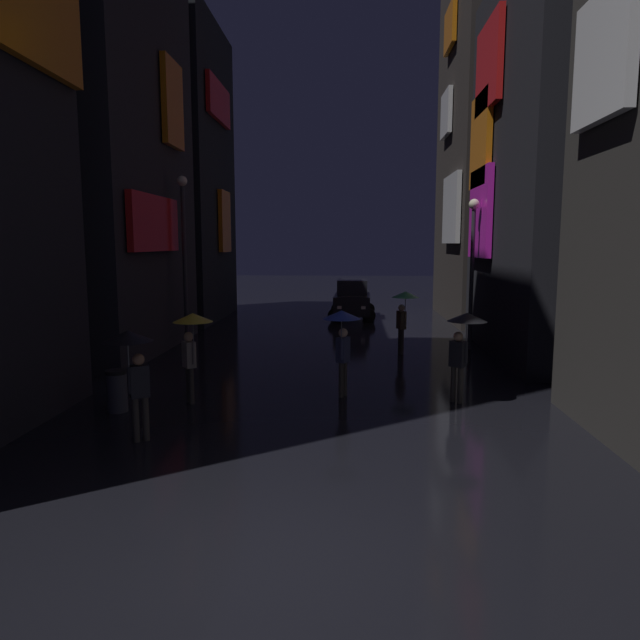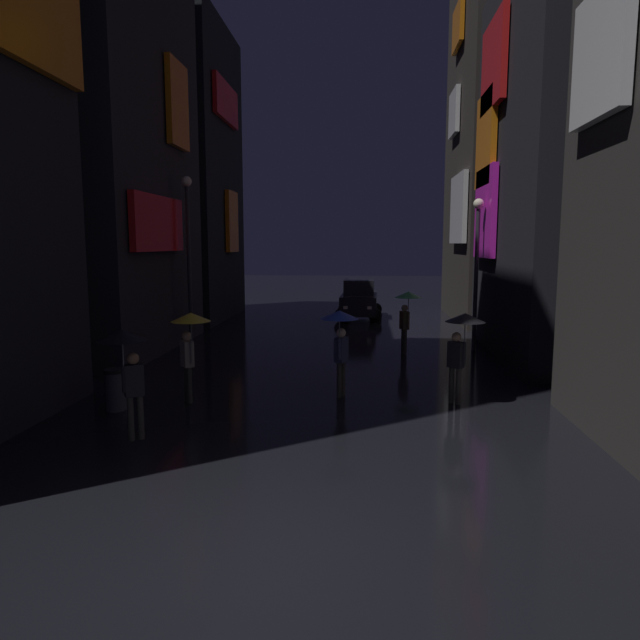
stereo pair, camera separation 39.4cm
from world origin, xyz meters
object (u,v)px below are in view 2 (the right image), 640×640
pedestrian_midstreet_centre_green (407,305)px  trash_bin (115,389)px  pedestrian_foreground_left_yellow (190,332)px  pedestrian_near_crossing_black (462,333)px  streetlamp_right_far (477,256)px  pedestrian_foreground_right_black (126,354)px  streetlamp_left_far (188,243)px  pedestrian_midstreet_left_blue (340,329)px  car_distant (359,300)px

pedestrian_midstreet_centre_green → trash_bin: (-6.89, -6.89, -1.20)m
pedestrian_foreground_left_yellow → pedestrian_near_crossing_black: size_ratio=1.00×
pedestrian_foreground_left_yellow → trash_bin: 2.04m
pedestrian_near_crossing_black → streetlamp_right_far: 7.29m
pedestrian_foreground_right_black → trash_bin: (-1.13, 1.94, -1.20)m
pedestrian_foreground_left_yellow → streetlamp_left_far: (-2.21, 7.16, 2.04)m
streetlamp_left_far → streetlamp_right_far: bearing=0.9°
pedestrian_near_crossing_black → pedestrian_midstreet_centre_green: (-0.82, 5.82, 0.00)m
streetlamp_left_far → trash_bin: streetlamp_left_far is taller
pedestrian_midstreet_left_blue → trash_bin: pedestrian_midstreet_left_blue is taller
pedestrian_foreground_left_yellow → trash_bin: bearing=-156.0°
pedestrian_midstreet_centre_green → streetlamp_left_far: 7.92m
car_distant → streetlamp_left_far: (-5.93, -8.26, 2.78)m
pedestrian_near_crossing_black → streetlamp_left_far: bearing=141.2°
pedestrian_midstreet_left_blue → trash_bin: 5.26m
pedestrian_midstreet_left_blue → streetlamp_right_far: streetlamp_right_far is taller
pedestrian_foreground_left_yellow → pedestrian_midstreet_left_blue: bearing=12.1°
pedestrian_midstreet_centre_green → streetlamp_right_far: (2.41, 1.11, 1.60)m
pedestrian_near_crossing_black → streetlamp_right_far: size_ratio=0.41×
pedestrian_midstreet_left_blue → streetlamp_right_far: 8.08m
pedestrian_midstreet_left_blue → pedestrian_near_crossing_black: bearing=-6.8°
pedestrian_near_crossing_black → streetlamp_left_far: (-8.41, 6.77, 2.04)m
pedestrian_foreground_right_black → car_distant: size_ratio=0.51×
car_distant → trash_bin: (-5.23, -16.10, -0.46)m
pedestrian_midstreet_left_blue → streetlamp_left_far: (-5.62, 6.44, 2.04)m
car_distant → pedestrian_near_crossing_black: bearing=-80.6°
trash_bin → pedestrian_foreground_left_yellow: bearing=24.0°
car_distant → streetlamp_right_far: 9.36m
pedestrian_midstreet_left_blue → pedestrian_foreground_left_yellow: size_ratio=1.00×
pedestrian_midstreet_left_blue → streetlamp_right_far: bearing=56.4°
streetlamp_right_far → streetlamp_left_far: size_ratio=0.87×
pedestrian_foreground_left_yellow → trash_bin: (-1.51, -0.67, -1.20)m
streetlamp_right_far → streetlamp_left_far: (-10.00, -0.16, 0.44)m
pedestrian_foreground_right_black → trash_bin: size_ratio=2.28×
trash_bin → streetlamp_left_far: bearing=95.1°
car_distant → streetlamp_left_far: streetlamp_left_far is taller
pedestrian_midstreet_left_blue → pedestrian_midstreet_centre_green: size_ratio=1.00×
pedestrian_near_crossing_black → car_distant: size_ratio=0.51×
pedestrian_foreground_right_black → streetlamp_left_far: streetlamp_left_far is taller
pedestrian_foreground_right_black → streetlamp_right_far: streetlamp_right_far is taller
pedestrian_midstreet_centre_green → car_distant: size_ratio=0.51×
streetlamp_right_far → pedestrian_midstreet_centre_green: bearing=-155.3°
pedestrian_foreground_right_black → trash_bin: pedestrian_foreground_right_black is taller
pedestrian_foreground_left_yellow → streetlamp_left_far: bearing=107.2°
pedestrian_midstreet_centre_green → streetlamp_right_far: bearing=24.7°
pedestrian_foreground_right_black → streetlamp_left_far: 10.16m
pedestrian_near_crossing_black → streetlamp_left_far: streetlamp_left_far is taller
pedestrian_midstreet_left_blue → pedestrian_midstreet_centre_green: same height
streetlamp_right_far → streetlamp_left_far: 10.01m
pedestrian_midstreet_left_blue → pedestrian_midstreet_centre_green: 5.83m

